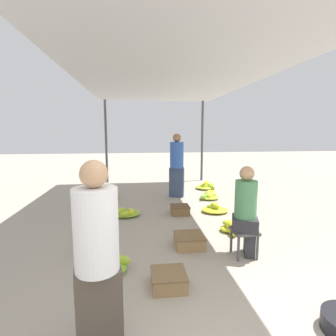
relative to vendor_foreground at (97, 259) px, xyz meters
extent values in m
cylinder|color=#4C4C51|center=(-0.69, 7.20, 0.59)|extent=(0.08, 0.08, 2.80)
cylinder|color=#4C4C51|center=(2.65, 7.20, 0.59)|extent=(0.08, 0.08, 2.80)
cube|color=#B2B2B7|center=(0.98, 3.42, 2.01)|extent=(3.74, 7.97, 0.04)
cube|color=#4C4238|center=(0.00, 0.00, -0.45)|extent=(0.38, 0.26, 0.73)
cylinder|color=white|center=(0.00, 0.00, 0.23)|extent=(0.39, 0.39, 0.63)
sphere|color=tan|center=(0.00, 0.00, 0.65)|extent=(0.20, 0.20, 0.20)
cube|color=#4C4C4C|center=(1.80, 1.45, -0.44)|extent=(0.34, 0.34, 0.04)
cylinder|color=#4C4C4C|center=(1.67, 1.32, -0.64)|extent=(0.04, 0.04, 0.35)
cylinder|color=#4C4C4C|center=(1.94, 1.32, -0.64)|extent=(0.04, 0.04, 0.35)
cylinder|color=#4C4C4C|center=(1.67, 1.59, -0.64)|extent=(0.04, 0.04, 0.35)
cylinder|color=#4C4C4C|center=(1.94, 1.59, -0.64)|extent=(0.04, 0.04, 0.35)
cube|color=#2D2D33|center=(1.90, 1.49, -0.62)|extent=(0.23, 0.34, 0.39)
cube|color=#2D2D33|center=(1.80, 1.45, -0.33)|extent=(0.43, 0.43, 0.18)
cylinder|color=#4C8C59|center=(1.80, 1.45, 0.02)|extent=(0.38, 0.38, 0.52)
sphere|color=tan|center=(1.80, 1.45, 0.38)|extent=(0.20, 0.20, 0.20)
ellipsoid|color=#A3C52F|center=(0.05, 1.33, -0.70)|extent=(0.35, 0.18, 0.15)
ellipsoid|color=#81B835|center=(0.01, 1.34, -0.75)|extent=(0.29, 0.16, 0.13)
ellipsoid|color=#AECA2D|center=(-0.04, 1.22, -0.69)|extent=(0.21, 0.26, 0.13)
ellipsoid|color=#A6C72E|center=(-0.16, 1.20, -0.74)|extent=(0.36, 0.26, 0.10)
ellipsoid|color=#7EB736|center=(-0.06, 1.23, -0.76)|extent=(0.45, 0.39, 0.10)
ellipsoid|color=#ACC92D|center=(0.06, 3.28, -0.71)|extent=(0.27, 0.23, 0.12)
ellipsoid|color=#95C031|center=(0.09, 3.52, -0.74)|extent=(0.26, 0.22, 0.11)
ellipsoid|color=#8DBD33|center=(0.10, 3.32, -0.74)|extent=(0.17, 0.26, 0.13)
ellipsoid|color=yellow|center=(0.19, 3.41, -0.71)|extent=(0.15, 0.29, 0.12)
ellipsoid|color=#B5CD2C|center=(-0.01, 3.40, -0.69)|extent=(0.25, 0.27, 0.14)
ellipsoid|color=#8CBC33|center=(0.08, 3.48, -0.76)|extent=(0.60, 0.53, 0.10)
ellipsoid|color=#BFD12A|center=(-0.28, 1.95, -0.67)|extent=(0.25, 0.16, 0.14)
ellipsoid|color=yellow|center=(-0.35, 1.91, -0.61)|extent=(0.31, 0.30, 0.10)
ellipsoid|color=#85BA34|center=(-0.43, 2.00, -0.73)|extent=(0.26, 0.31, 0.12)
ellipsoid|color=#7DB636|center=(-0.37, 1.97, -0.66)|extent=(0.21, 0.24, 0.09)
ellipsoid|color=#89BB34|center=(-0.31, 2.05, -0.74)|extent=(0.31, 0.26, 0.13)
ellipsoid|color=#B7CD2B|center=(-0.19, 1.74, -0.76)|extent=(0.26, 0.23, 0.09)
ellipsoid|color=#77B437|center=(-0.41, 1.89, -0.65)|extent=(0.24, 0.28, 0.14)
ellipsoid|color=yellow|center=(-0.36, 1.88, -0.76)|extent=(0.54, 0.47, 0.10)
ellipsoid|color=#B4CC2C|center=(-0.53, 5.02, -0.67)|extent=(0.33, 0.29, 0.14)
ellipsoid|color=#CCD628|center=(-0.44, 4.69, -0.72)|extent=(0.25, 0.17, 0.09)
ellipsoid|color=#79B536|center=(-0.30, 5.07, -0.72)|extent=(0.24, 0.20, 0.10)
ellipsoid|color=yellow|center=(-0.46, 4.92, -0.66)|extent=(0.26, 0.18, 0.14)
ellipsoid|color=#75B337|center=(-0.44, 4.90, -0.76)|extent=(0.60, 0.52, 0.10)
ellipsoid|color=#ACC92D|center=(1.97, 3.49, -0.69)|extent=(0.31, 0.30, 0.10)
ellipsoid|color=#7FB735|center=(2.06, 3.50, -0.74)|extent=(0.12, 0.25, 0.10)
ellipsoid|color=yellow|center=(2.00, 3.45, -0.64)|extent=(0.21, 0.28, 0.09)
ellipsoid|color=#A4C62F|center=(1.99, 3.50, -0.67)|extent=(0.18, 0.28, 0.13)
ellipsoid|color=#C9D528|center=(2.01, 3.47, -0.76)|extent=(0.58, 0.51, 0.10)
ellipsoid|color=#BACF2B|center=(1.95, 2.38, -0.67)|extent=(0.32, 0.27, 0.11)
ellipsoid|color=yellow|center=(1.94, 2.20, -0.75)|extent=(0.24, 0.34, 0.13)
ellipsoid|color=#BCCF2B|center=(1.95, 2.33, -0.70)|extent=(0.24, 0.25, 0.11)
ellipsoid|color=#A1C52F|center=(1.98, 2.21, -0.75)|extent=(0.24, 0.20, 0.12)
ellipsoid|color=#C9D528|center=(2.03, 2.29, -0.75)|extent=(0.28, 0.27, 0.11)
ellipsoid|color=yellow|center=(1.94, 2.31, -0.67)|extent=(0.24, 0.30, 0.13)
ellipsoid|color=#C9D528|center=(1.95, 2.36, -0.76)|extent=(0.37, 0.32, 0.10)
ellipsoid|color=#C3D229|center=(2.35, 5.94, -0.76)|extent=(0.21, 0.30, 0.10)
ellipsoid|color=yellow|center=(2.43, 5.76, -0.61)|extent=(0.31, 0.33, 0.11)
ellipsoid|color=#BCCF2B|center=(2.53, 5.73, -0.67)|extent=(0.24, 0.14, 0.12)
ellipsoid|color=#A2C52F|center=(2.55, 5.62, -0.71)|extent=(0.23, 0.33, 0.10)
ellipsoid|color=#A9C82E|center=(2.52, 5.90, -0.75)|extent=(0.13, 0.27, 0.13)
ellipsoid|color=#CBD628|center=(2.37, 5.71, -0.69)|extent=(0.26, 0.16, 0.09)
ellipsoid|color=#A8C72E|center=(2.41, 5.75, -0.76)|extent=(0.60, 0.52, 0.10)
ellipsoid|color=#82B835|center=(2.12, 4.53, -0.72)|extent=(0.25, 0.25, 0.15)
ellipsoid|color=yellow|center=(2.12, 4.58, -0.73)|extent=(0.27, 0.20, 0.11)
ellipsoid|color=#88BB34|center=(2.02, 4.46, -0.72)|extent=(0.26, 0.21, 0.13)
ellipsoid|color=#AFCA2D|center=(2.22, 4.62, -0.70)|extent=(0.36, 0.20, 0.14)
ellipsoid|color=yellow|center=(2.24, 4.69, -0.66)|extent=(0.32, 0.23, 0.12)
ellipsoid|color=#C2D229|center=(2.19, 4.48, -0.71)|extent=(0.23, 0.23, 0.13)
ellipsoid|color=#B3CC2C|center=(2.19, 4.55, -0.76)|extent=(0.49, 0.43, 0.10)
cube|color=brown|center=(1.23, 3.45, -0.73)|extent=(0.37, 0.37, 0.16)
cube|color=brown|center=(1.23, 3.45, -0.64)|extent=(0.39, 0.39, 0.02)
cube|color=#9E7A4C|center=(1.09, 1.84, -0.72)|extent=(0.42, 0.42, 0.17)
cube|color=brown|center=(1.09, 1.84, -0.63)|extent=(0.44, 0.44, 0.02)
cube|color=#9E7A4C|center=(0.65, 0.83, -0.73)|extent=(0.38, 0.38, 0.16)
cube|color=brown|center=(0.65, 0.83, -0.64)|extent=(0.40, 0.40, 0.02)
cube|color=#384766|center=(1.39, 4.94, -0.42)|extent=(0.43, 0.32, 0.79)
cylinder|color=#3359B2|center=(1.39, 4.94, 0.32)|extent=(0.46, 0.46, 0.69)
sphere|color=#9E704C|center=(1.39, 4.94, 0.78)|extent=(0.22, 0.22, 0.22)
camera|label=1|loc=(0.30, -1.91, 0.95)|focal=28.00mm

